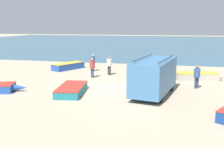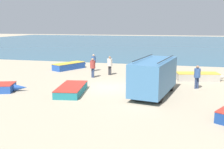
{
  "view_description": "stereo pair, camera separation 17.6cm",
  "coord_description": "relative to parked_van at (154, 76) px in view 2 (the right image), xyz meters",
  "views": [
    {
      "loc": [
        4.32,
        -18.08,
        4.52
      ],
      "look_at": [
        0.1,
        -0.04,
        1.0
      ],
      "focal_mm": 42.0,
      "sensor_mm": 36.0,
      "label": 1
    },
    {
      "loc": [
        4.49,
        -18.04,
        4.52
      ],
      "look_at": [
        0.1,
        -0.04,
        1.0
      ],
      "focal_mm": 42.0,
      "sensor_mm": 36.0,
      "label": 2
    }
  ],
  "objects": [
    {
      "name": "fishing_rowboat_1",
      "position": [
        -9.27,
        8.18,
        -0.93
      ],
      "size": [
        2.69,
        4.19,
        0.67
      ],
      "rotation": [
        0.0,
        0.0,
        1.11
      ],
      "color": "#234CA3",
      "rests_on": "ground_plane"
    },
    {
      "name": "fisherman_0",
      "position": [
        -6.54,
        7.59,
        -0.26
      ],
      "size": [
        0.44,
        0.44,
        1.68
      ],
      "rotation": [
        0.0,
        0.0,
        0.42
      ],
      "color": "navy",
      "rests_on": "ground_plane"
    },
    {
      "name": "fisherman_2",
      "position": [
        -5.63,
        4.47,
        -0.24
      ],
      "size": [
        0.45,
        0.45,
        1.7
      ],
      "rotation": [
        0.0,
        0.0,
        0.89
      ],
      "color": "navy",
      "rests_on": "ground_plane"
    },
    {
      "name": "fisherman_1",
      "position": [
        2.87,
        2.43,
        -0.25
      ],
      "size": [
        0.44,
        0.44,
        1.68
      ],
      "rotation": [
        0.0,
        0.0,
        5.25
      ],
      "color": "navy",
      "rests_on": "ground_plane"
    },
    {
      "name": "ground_plane",
      "position": [
        -3.19,
        1.17,
        -1.26
      ],
      "size": [
        200.0,
        200.0,
        0.0
      ],
      "primitive_type": "plane",
      "color": "tan"
    },
    {
      "name": "fisherman_3",
      "position": [
        -4.48,
        5.97,
        -0.23
      ],
      "size": [
        0.45,
        0.45,
        1.72
      ],
      "rotation": [
        0.0,
        0.0,
        1.16
      ],
      "color": "#38383D",
      "rests_on": "ground_plane"
    },
    {
      "name": "fishing_rowboat_0",
      "position": [
        -5.41,
        -0.81,
        -1.01
      ],
      "size": [
        2.06,
        4.32,
        0.51
      ],
      "rotation": [
        0.0,
        0.0,
        1.72
      ],
      "color": "#1E757F",
      "rests_on": "ground_plane"
    },
    {
      "name": "parked_van",
      "position": [
        0.0,
        0.0,
        0.0
      ],
      "size": [
        2.83,
        5.45,
        2.43
      ],
      "rotation": [
        0.0,
        0.0,
        1.39
      ],
      "color": "teal",
      "rests_on": "ground_plane"
    },
    {
      "name": "fishing_rowboat_3",
      "position": [
        3.28,
        5.35,
        -0.94
      ],
      "size": [
        4.15,
        1.93,
        0.65
      ],
      "rotation": [
        0.0,
        0.0,
        0.2
      ],
      "color": "#ADA89E",
      "rests_on": "ground_plane"
    },
    {
      "name": "sea_water",
      "position": [
        -3.19,
        53.17,
        -1.26
      ],
      "size": [
        120.0,
        80.0,
        0.01
      ],
      "primitive_type": "cube",
      "color": "#33607A",
      "rests_on": "ground_plane"
    }
  ]
}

